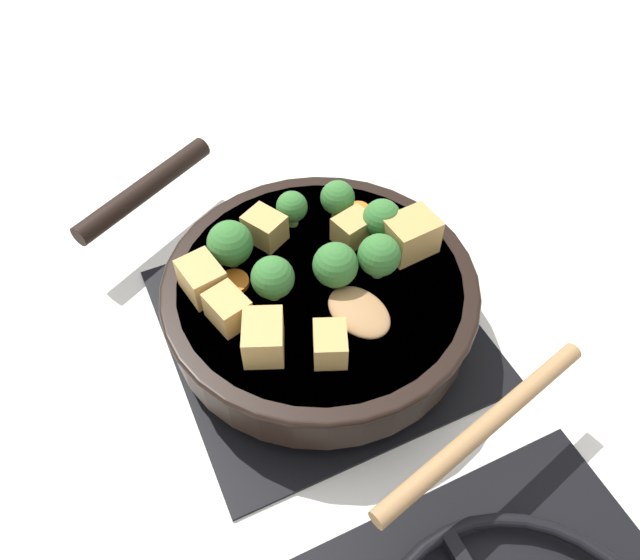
{
  "coord_description": "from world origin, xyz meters",
  "views": [
    {
      "loc": [
        0.17,
        0.36,
        0.54
      ],
      "look_at": [
        0.0,
        0.0,
        0.08
      ],
      "focal_mm": 35.0,
      "sensor_mm": 36.0,
      "label": 1
    }
  ],
  "objects": [
    {
      "name": "tofu_cube_center_large",
      "position": [
        -0.1,
        0.0,
        0.1
      ],
      "size": [
        0.05,
        0.04,
        0.04
      ],
      "primitive_type": "cube",
      "rotation": [
        0.0,
        0.0,
        3.24
      ],
      "color": "tan",
      "rests_on": "skillet_pan"
    },
    {
      "name": "tofu_cube_front_piece",
      "position": [
        0.03,
        0.08,
        0.09
      ],
      "size": [
        0.04,
        0.04,
        0.03
      ],
      "primitive_type": "cube",
      "rotation": [
        0.0,
        0.0,
        4.32
      ],
      "color": "tan",
      "rests_on": "skillet_pan"
    },
    {
      "name": "broccoli_floret_north_edge",
      "position": [
        0.05,
        -0.0,
        0.11
      ],
      "size": [
        0.04,
        0.04,
        0.05
      ],
      "color": "#709956",
      "rests_on": "skillet_pan"
    },
    {
      "name": "broccoli_floret_mid_floret",
      "position": [
        0.07,
        -0.06,
        0.11
      ],
      "size": [
        0.05,
        0.05,
        0.05
      ],
      "color": "#709956",
      "rests_on": "skillet_pan"
    },
    {
      "name": "tofu_cube_mid_small",
      "position": [
        0.03,
        -0.07,
        0.09
      ],
      "size": [
        0.05,
        0.05,
        0.03
      ],
      "primitive_type": "cube",
      "rotation": [
        0.0,
        0.0,
        2.06
      ],
      "color": "tan",
      "rests_on": "skillet_pan"
    },
    {
      "name": "carrot_slice_orange_thin",
      "position": [
        0.08,
        -0.03,
        0.08
      ],
      "size": [
        0.03,
        0.03,
        0.01
      ],
      "primitive_type": "cylinder",
      "color": "orange",
      "rests_on": "skillet_pan"
    },
    {
      "name": "ground_plane",
      "position": [
        0.0,
        0.0,
        0.0
      ],
      "size": [
        2.4,
        2.4,
        0.0
      ],
      "primitive_type": "plane",
      "color": "white"
    },
    {
      "name": "tofu_cube_west_chunk",
      "position": [
        0.11,
        -0.04,
        0.1
      ],
      "size": [
        0.04,
        0.05,
        0.03
      ],
      "primitive_type": "cube",
      "rotation": [
        0.0,
        0.0,
        1.75
      ],
      "color": "tan",
      "rests_on": "skillet_pan"
    },
    {
      "name": "broccoli_floret_west_rim",
      "position": [
        -0.05,
        0.02,
        0.11
      ],
      "size": [
        0.04,
        0.04,
        0.05
      ],
      "color": "#709956",
      "rests_on": "skillet_pan"
    },
    {
      "name": "skillet_pan",
      "position": [
        0.0,
        -0.0,
        0.06
      ],
      "size": [
        0.37,
        0.43,
        0.05
      ],
      "color": "black",
      "rests_on": "front_burner_grate"
    },
    {
      "name": "broccoli_floret_south_cluster",
      "position": [
        -0.01,
        -0.08,
        0.1
      ],
      "size": [
        0.03,
        0.03,
        0.04
      ],
      "color": "#709956",
      "rests_on": "skillet_pan"
    },
    {
      "name": "tofu_cube_near_handle",
      "position": [
        0.1,
        0.01,
        0.09
      ],
      "size": [
        0.04,
        0.04,
        0.03
      ],
      "primitive_type": "cube",
      "rotation": [
        0.0,
        0.0,
        1.84
      ],
      "color": "tan",
      "rests_on": "skillet_pan"
    },
    {
      "name": "carrot_slice_near_center",
      "position": [
        -0.08,
        -0.07,
        0.08
      ],
      "size": [
        0.03,
        0.03,
        0.01
      ],
      "primitive_type": "cylinder",
      "color": "orange",
      "rests_on": "skillet_pan"
    },
    {
      "name": "tofu_cube_east_chunk",
      "position": [
        -0.05,
        -0.04,
        0.09
      ],
      "size": [
        0.04,
        0.04,
        0.03
      ],
      "primitive_type": "cube",
      "rotation": [
        0.0,
        0.0,
        3.4
      ],
      "color": "tan",
      "rests_on": "skillet_pan"
    },
    {
      "name": "front_burner_grate",
      "position": [
        0.0,
        0.0,
        0.01
      ],
      "size": [
        0.31,
        0.31,
        0.03
      ],
      "color": "black",
      "rests_on": "ground_plane"
    },
    {
      "name": "broccoli_floret_near_spoon",
      "position": [
        -0.08,
        -0.03,
        0.11
      ],
      "size": [
        0.04,
        0.04,
        0.05
      ],
      "color": "#709956",
      "rests_on": "skillet_pan"
    },
    {
      "name": "tofu_cube_back_piece",
      "position": [
        0.08,
        0.05,
        0.1
      ],
      "size": [
        0.05,
        0.05,
        0.04
      ],
      "primitive_type": "cube",
      "rotation": [
        0.0,
        0.0,
        4.31
      ],
      "color": "tan",
      "rests_on": "skillet_pan"
    },
    {
      "name": "wooden_spoon",
      "position": [
        -0.03,
        0.14,
        0.09
      ],
      "size": [
        0.23,
        0.22,
        0.02
      ],
      "color": "#A87A4C",
      "rests_on": "skillet_pan"
    },
    {
      "name": "broccoli_floret_center_top",
      "position": [
        -0.01,
        0.01,
        0.11
      ],
      "size": [
        0.04,
        0.04,
        0.05
      ],
      "color": "#709956",
      "rests_on": "skillet_pan"
    },
    {
      "name": "broccoli_floret_east_rim",
      "position": [
        -0.05,
        -0.07,
        0.1
      ],
      "size": [
        0.04,
        0.04,
        0.04
      ],
      "color": "#709956",
      "rests_on": "skillet_pan"
    }
  ]
}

